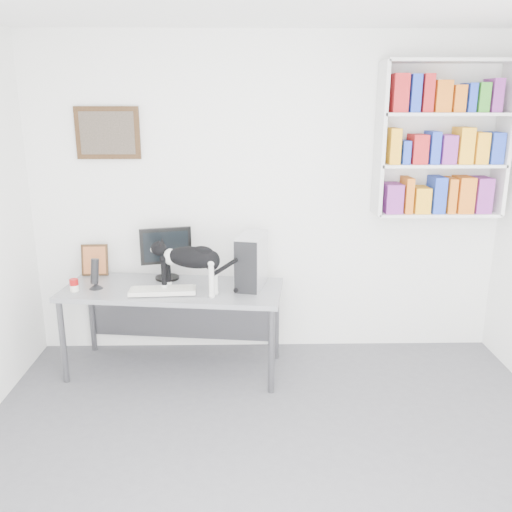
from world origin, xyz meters
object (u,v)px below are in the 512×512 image
leaning_print (95,259)px  speaker (95,273)px  monitor (166,253)px  keyboard (163,291)px  pc_tower (251,261)px  desk (174,329)px  soup_can (74,285)px  bookshelf (442,140)px  cat (191,269)px

leaning_print → speaker: bearing=-77.1°
monitor → leaning_print: 0.64m
keyboard → pc_tower: 0.73m
desk → soup_can: bearing=-167.6°
desk → pc_tower: 0.85m
desk → monitor: (-0.07, 0.23, 0.58)m
bookshelf → soup_can: size_ratio=12.51×
leaning_print → cat: bearing=-31.4°
desk → leaning_print: (-0.70, 0.34, 0.50)m
pc_tower → leaning_print: pc_tower is taller
desk → keyboard: keyboard is taller
desk → pc_tower: pc_tower is taller
keyboard → cat: (0.23, -0.02, 0.18)m
cat → bookshelf: bearing=31.0°
desk → soup_can: size_ratio=17.42×
monitor → speaker: bearing=-169.7°
monitor → cat: 0.44m
monitor → soup_can: (-0.68, -0.30, -0.17)m
leaning_print → soup_can: leaning_print is taller
bookshelf → cat: bearing=-167.1°
bookshelf → desk: (-2.17, -0.32, -1.49)m
desk → monitor: 0.63m
speaker → monitor: bearing=54.5°
keyboard → leaning_print: (-0.64, 0.47, 0.12)m
pc_tower → soup_can: pc_tower is taller
desk → keyboard: (-0.06, -0.13, 0.38)m
bookshelf → monitor: size_ratio=2.78×
soup_can → bookshelf: bearing=7.6°
pc_tower → keyboard: bearing=-154.3°
speaker → leaning_print: (-0.09, 0.35, 0.01)m
pc_tower → speaker: 1.24m
speaker → soup_can: (-0.15, -0.06, -0.08)m
desk → bookshelf: bearing=15.2°
pc_tower → cat: bearing=-146.7°
speaker → bookshelf: bearing=37.1°
desk → cat: 0.60m
desk → monitor: monitor is taller
desk → cat: bearing=-33.3°
keyboard → desk: bearing=61.7°
desk → keyboard: size_ratio=3.40×
speaker → leaning_print: size_ratio=0.92×
bookshelf → pc_tower: bearing=-169.4°
pc_tower → cat: (-0.46, -0.17, -0.01)m
leaning_print → bookshelf: bearing=-2.7°
monitor → pc_tower: 0.73m
keyboard → speaker: speaker is taller
bookshelf → keyboard: 2.53m
bookshelf → pc_tower: (-1.54, -0.29, -0.92)m
keyboard → cat: 0.29m
bookshelf → leaning_print: (-2.86, 0.03, -0.99)m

